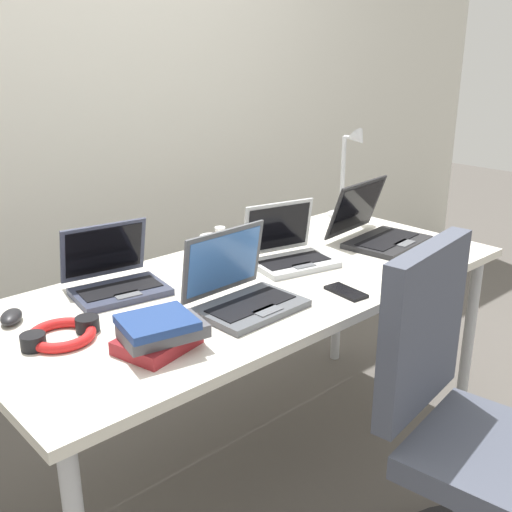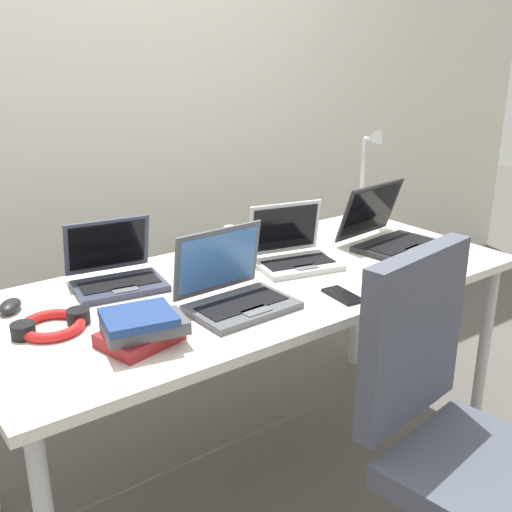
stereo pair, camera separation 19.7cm
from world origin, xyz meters
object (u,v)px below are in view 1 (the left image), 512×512
laptop_back_left (242,293)px  pill_bottle (220,237)px  desk_lamp (349,174)px  cell_phone (346,292)px  laptop_front_right (378,231)px  coffee_mug (211,247)px  laptop_front_left (115,278)px  office_chair (469,454)px  laptop_near_lamp (289,252)px  book_stack (159,334)px  computer_mouse (11,317)px  headphones (61,334)px

laptop_back_left → pill_bottle: (0.31, 0.48, -0.00)m
desk_lamp → cell_phone: bearing=-140.6°
laptop_front_right → coffee_mug: bearing=154.5°
laptop_front_left → office_chair: bearing=-61.3°
laptop_front_right → pill_bottle: 0.61m
laptop_near_lamp → office_chair: office_chair is taller
laptop_back_left → cell_phone: laptop_back_left is taller
desk_lamp → laptop_back_left: bearing=-157.1°
office_chair → desk_lamp: bearing=56.5°
book_stack → computer_mouse: bearing=117.5°
computer_mouse → headphones: bearing=-40.0°
laptop_back_left → cell_phone: 0.34m
laptop_front_left → coffee_mug: (0.41, 0.04, 0.00)m
laptop_back_left → laptop_front_left: size_ratio=0.99×
desk_lamp → office_chair: 1.33m
laptop_near_lamp → cell_phone: laptop_near_lamp is taller
laptop_near_lamp → headphones: size_ratio=1.48×
laptop_back_left → pill_bottle: 0.57m
coffee_mug → office_chair: 1.07m
desk_lamp → cell_phone: desk_lamp is taller
computer_mouse → office_chair: size_ratio=0.10×
cell_phone → pill_bottle: pill_bottle is taller
headphones → office_chair: size_ratio=0.22×
laptop_near_lamp → coffee_mug: (-0.17, 0.22, 0.00)m
laptop_front_right → headphones: 1.28m
computer_mouse → cell_phone: computer_mouse is taller
cell_phone → headphones: bearing=165.6°
laptop_front_right → computer_mouse: (-1.34, 0.24, -0.03)m
laptop_front_left → computer_mouse: laptop_front_left is taller
laptop_front_left → laptop_back_left: bearing=-59.4°
laptop_front_left → desk_lamp: bearing=2.7°
office_chair → coffee_mug: bearing=96.6°
laptop_front_left → book_stack: size_ratio=1.35×
desk_lamp → laptop_front_right: bearing=-121.4°
laptop_near_lamp → book_stack: laptop_near_lamp is taller
computer_mouse → laptop_back_left: bearing=0.8°
laptop_back_left → computer_mouse: (-0.54, 0.35, -0.03)m
coffee_mug → desk_lamp: bearing=1.5°
desk_lamp → laptop_front_left: 1.20m
headphones → office_chair: bearing=-43.5°
book_stack → desk_lamp: bearing=19.9°
desk_lamp → laptop_back_left: desk_lamp is taller
headphones → book_stack: (0.16, -0.22, 0.03)m
desk_lamp → headphones: 1.50m
cell_phone → office_chair: size_ratio=0.14×
laptop_near_lamp → cell_phone: size_ratio=2.33×
laptop_front_left → office_chair: (0.52, -0.96, -0.38)m
laptop_front_right → cell_phone: 0.55m
pill_bottle → laptop_back_left: bearing=-122.6°
laptop_front_right → book_stack: size_ratio=1.55×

